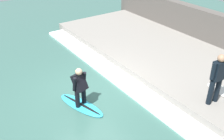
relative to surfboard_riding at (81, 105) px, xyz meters
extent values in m
plane|color=#386056|center=(0.66, 0.33, -0.03)|extent=(28.00, 28.00, 0.00)
cube|color=gray|center=(4.53, 0.33, 0.15)|extent=(4.40, 12.55, 0.35)
cube|color=#544F49|center=(6.98, 0.33, 0.82)|extent=(0.50, 13.18, 1.70)
cube|color=white|center=(1.96, 0.33, 0.03)|extent=(0.74, 11.93, 0.11)
ellipsoid|color=#2DADD1|center=(0.00, 0.00, 0.00)|extent=(1.01, 1.88, 0.06)
ellipsoid|color=black|center=(0.00, 0.00, 0.03)|extent=(0.55, 1.62, 0.01)
cylinder|color=black|center=(0.13, 0.04, 0.31)|extent=(0.15, 0.15, 0.56)
cylinder|color=black|center=(-0.13, -0.04, 0.31)|extent=(0.15, 0.15, 0.56)
cube|color=black|center=(0.00, 0.00, 0.86)|extent=(0.46, 0.51, 0.59)
sphere|color=tan|center=(0.00, 0.00, 1.23)|extent=(0.21, 0.21, 0.21)
cylinder|color=black|center=(0.20, 0.06, 0.89)|extent=(0.10, 0.20, 0.50)
cylinder|color=black|center=(-0.20, -0.06, 0.89)|extent=(0.10, 0.20, 0.50)
cylinder|color=black|center=(3.28, -2.53, 0.73)|extent=(0.15, 0.15, 0.81)
cylinder|color=black|center=(2.99, -2.50, 0.73)|extent=(0.15, 0.15, 0.81)
cube|color=black|center=(3.13, -2.51, 1.42)|extent=(0.39, 0.26, 0.59)
sphere|color=#A87A5B|center=(3.13, -2.51, 1.82)|extent=(0.22, 0.22, 0.22)
cylinder|color=black|center=(3.35, -2.53, 1.46)|extent=(0.11, 0.11, 0.51)
cylinder|color=black|center=(2.92, -2.50, 1.46)|extent=(0.11, 0.11, 0.51)
camera|label=1|loc=(-3.02, -6.06, 5.10)|focal=42.00mm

